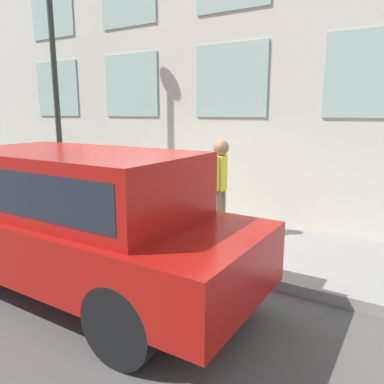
{
  "coord_description": "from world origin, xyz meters",
  "views": [
    {
      "loc": [
        -4.55,
        -3.43,
        2.35
      ],
      "look_at": [
        0.99,
        -0.0,
        0.97
      ],
      "focal_mm": 35.0,
      "sensor_mm": 36.0,
      "label": 1
    }
  ],
  "objects_px": {
    "fire_hydrant": "(164,218)",
    "parked_truck_red_near": "(73,212)",
    "street_lamp": "(53,46)",
    "person": "(220,179)"
  },
  "relations": [
    {
      "from": "fire_hydrant",
      "to": "street_lamp",
      "type": "xyz_separation_m",
      "value": [
        0.24,
        2.97,
        3.22
      ]
    },
    {
      "from": "fire_hydrant",
      "to": "parked_truck_red_near",
      "type": "bearing_deg",
      "value": -177.72
    },
    {
      "from": "parked_truck_red_near",
      "to": "street_lamp",
      "type": "height_order",
      "value": "street_lamp"
    },
    {
      "from": "fire_hydrant",
      "to": "street_lamp",
      "type": "bearing_deg",
      "value": 85.36
    },
    {
      "from": "fire_hydrant",
      "to": "street_lamp",
      "type": "relative_size",
      "value": 0.12
    },
    {
      "from": "street_lamp",
      "to": "parked_truck_red_near",
      "type": "bearing_deg",
      "value": -127.34
    },
    {
      "from": "person",
      "to": "street_lamp",
      "type": "distance_m",
      "value": 4.58
    },
    {
      "from": "street_lamp",
      "to": "person",
      "type": "bearing_deg",
      "value": -84.77
    },
    {
      "from": "fire_hydrant",
      "to": "person",
      "type": "distance_m",
      "value": 1.23
    },
    {
      "from": "person",
      "to": "parked_truck_red_near",
      "type": "bearing_deg",
      "value": -17.34
    }
  ]
}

